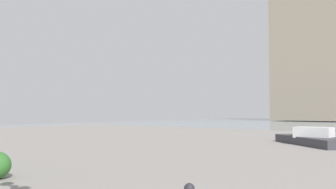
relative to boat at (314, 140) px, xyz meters
name	(u,v)px	position (x,y,z in m)	size (l,w,h in m)	color
building_annex	(325,46)	(13.41, -49.80, 13.28)	(16.73, 10.41, 29.05)	gray
boat	(314,140)	(0.00, 0.00, 0.00)	(4.42, 4.10, 0.95)	#333338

